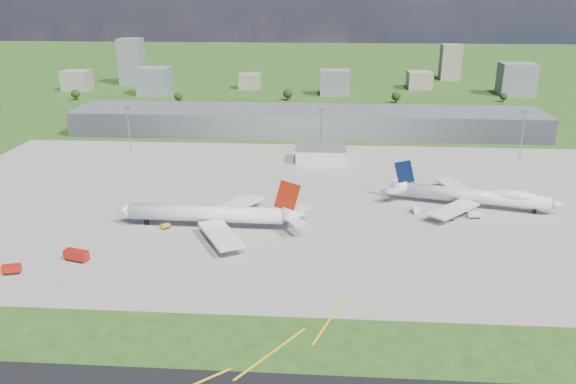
# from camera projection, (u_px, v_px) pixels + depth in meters

# --- Properties ---
(ground) EXTENTS (1400.00, 1400.00, 0.00)m
(ground) POSITION_uv_depth(u_px,v_px,m) (305.00, 139.00, 351.45)
(ground) COLOR #294917
(ground) RESTS_ON ground
(apron) EXTENTS (360.00, 190.00, 0.08)m
(apron) POSITION_uv_depth(u_px,v_px,m) (318.00, 200.00, 247.46)
(apron) COLOR gray
(apron) RESTS_ON ground
(terminal) EXTENTS (300.00, 42.00, 15.00)m
(terminal) POSITION_uv_depth(u_px,v_px,m) (306.00, 122.00, 363.02)
(terminal) COLOR slate
(terminal) RESTS_ON ground
(ops_building) EXTENTS (26.00, 16.00, 8.00)m
(ops_building) POSITION_uv_depth(u_px,v_px,m) (320.00, 154.00, 302.49)
(ops_building) COLOR silver
(ops_building) RESTS_ON ground
(mast_west) EXTENTS (3.50, 2.00, 25.90)m
(mast_west) POSITION_uv_depth(u_px,v_px,m) (128.00, 121.00, 319.00)
(mast_west) COLOR gray
(mast_west) RESTS_ON ground
(mast_center) EXTENTS (3.50, 2.00, 25.90)m
(mast_center) POSITION_uv_depth(u_px,v_px,m) (321.00, 123.00, 311.97)
(mast_center) COLOR gray
(mast_center) RESTS_ON ground
(mast_east) EXTENTS (3.50, 2.00, 25.90)m
(mast_east) POSITION_uv_depth(u_px,v_px,m) (524.00, 126.00, 304.93)
(mast_east) COLOR gray
(mast_east) RESTS_ON ground
(airliner_red_twin) EXTENTS (74.13, 57.87, 20.37)m
(airliner_red_twin) POSITION_uv_depth(u_px,v_px,m) (213.00, 215.00, 217.11)
(airliner_red_twin) COLOR white
(airliner_red_twin) RESTS_ON ground
(airliner_blue_quad) EXTENTS (69.82, 53.84, 18.47)m
(airliner_blue_quad) POSITION_uv_depth(u_px,v_px,m) (476.00, 196.00, 237.54)
(airliner_blue_quad) COLOR white
(airliner_blue_quad) RESTS_ON ground
(fire_truck) EXTENTS (9.02, 5.32, 3.74)m
(fire_truck) POSITION_uv_depth(u_px,v_px,m) (76.00, 256.00, 191.35)
(fire_truck) COLOR #9D160B
(fire_truck) RESTS_ON ground
(crash_tender) EXTENTS (6.21, 4.02, 3.03)m
(crash_tender) POSITION_uv_depth(u_px,v_px,m) (12.00, 269.00, 182.60)
(crash_tender) COLOR #AC170C
(crash_tender) RESTS_ON ground
(tug_yellow) EXTENTS (3.78, 4.00, 1.76)m
(tug_yellow) POSITION_uv_depth(u_px,v_px,m) (165.00, 227.00, 217.46)
(tug_yellow) COLOR #D3980C
(tug_yellow) RESTS_ON ground
(van_white_near) EXTENTS (3.10, 5.16, 2.47)m
(van_white_near) POSITION_uv_depth(u_px,v_px,m) (415.00, 210.00, 232.70)
(van_white_near) COLOR white
(van_white_near) RESTS_ON ground
(van_white_far) EXTENTS (5.23, 3.00, 2.55)m
(van_white_far) POSITION_uv_depth(u_px,v_px,m) (474.00, 215.00, 227.54)
(van_white_far) COLOR silver
(van_white_far) RESTS_ON ground
(bldg_far_w) EXTENTS (24.00, 20.00, 18.00)m
(bldg_far_w) POSITION_uv_depth(u_px,v_px,m) (77.00, 80.00, 522.20)
(bldg_far_w) COLOR gray
(bldg_far_w) RESTS_ON ground
(bldg_w) EXTENTS (28.00, 22.00, 24.00)m
(bldg_w) POSITION_uv_depth(u_px,v_px,m) (155.00, 81.00, 497.28)
(bldg_w) COLOR slate
(bldg_w) RESTS_ON ground
(bldg_cw) EXTENTS (20.00, 18.00, 14.00)m
(bldg_cw) POSITION_uv_depth(u_px,v_px,m) (250.00, 81.00, 531.42)
(bldg_cw) COLOR gray
(bldg_cw) RESTS_ON ground
(bldg_c) EXTENTS (26.00, 20.00, 22.00)m
(bldg_c) POSITION_uv_depth(u_px,v_px,m) (335.00, 82.00, 496.78)
(bldg_c) COLOR slate
(bldg_c) RESTS_ON ground
(bldg_ce) EXTENTS (22.00, 24.00, 16.00)m
(bldg_ce) POSITION_uv_depth(u_px,v_px,m) (419.00, 80.00, 530.25)
(bldg_ce) COLOR gray
(bldg_ce) RESTS_ON ground
(bldg_e) EXTENTS (30.00, 22.00, 28.00)m
(bldg_e) POSITION_uv_depth(u_px,v_px,m) (517.00, 79.00, 494.93)
(bldg_e) COLOR slate
(bldg_e) RESTS_ON ground
(bldg_tall_w) EXTENTS (22.00, 20.00, 44.00)m
(bldg_tall_w) POSITION_uv_depth(u_px,v_px,m) (132.00, 61.00, 552.84)
(bldg_tall_w) COLOR slate
(bldg_tall_w) RESTS_ON ground
(bldg_tall_e) EXTENTS (20.00, 18.00, 36.00)m
(bldg_tall_e) POSITION_uv_depth(u_px,v_px,m) (450.00, 62.00, 580.69)
(bldg_tall_e) COLOR gray
(bldg_tall_e) RESTS_ON ground
(tree_far_w) EXTENTS (7.20, 7.20, 8.80)m
(tree_far_w) POSITION_uv_depth(u_px,v_px,m) (75.00, 94.00, 475.23)
(tree_far_w) COLOR #382314
(tree_far_w) RESTS_ON ground
(tree_w) EXTENTS (6.75, 6.75, 8.25)m
(tree_w) POSITION_uv_depth(u_px,v_px,m) (178.00, 97.00, 464.88)
(tree_w) COLOR #382314
(tree_w) RESTS_ON ground
(tree_c) EXTENTS (8.10, 8.10, 9.90)m
(tree_c) POSITION_uv_depth(u_px,v_px,m) (288.00, 94.00, 472.89)
(tree_c) COLOR #382314
(tree_c) RESTS_ON ground
(tree_e) EXTENTS (7.65, 7.65, 9.35)m
(tree_e) POSITION_uv_depth(u_px,v_px,m) (396.00, 96.00, 462.55)
(tree_e) COLOR #382314
(tree_e) RESTS_ON ground
(tree_far_e) EXTENTS (6.30, 6.30, 7.70)m
(tree_far_e) POSITION_uv_depth(u_px,v_px,m) (504.00, 97.00, 466.51)
(tree_far_e) COLOR #382314
(tree_far_e) RESTS_ON ground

